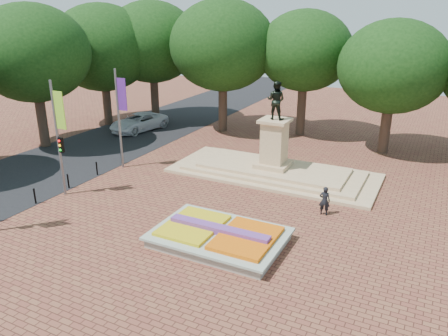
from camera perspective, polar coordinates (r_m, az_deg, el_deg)
name	(u,v)px	position (r m, az deg, el deg)	size (l,w,h in m)	color
ground	(220,222)	(23.58, -0.57, -7.05)	(90.00, 90.00, 0.00)	brown
asphalt_street	(78,155)	(35.81, -18.50, 1.57)	(9.00, 90.00, 0.02)	black
flower_bed	(219,236)	(21.42, -0.60, -8.90)	(6.30, 4.30, 0.91)	gray
monument	(273,162)	(29.99, 6.47, 0.75)	(14.00, 6.00, 6.40)	tan
tree_row_back	(347,62)	(37.56, 15.83, 13.13)	(44.80, 8.80, 10.43)	#3B2820
tree_row_street	(21,69)	(37.58, -24.94, 11.62)	(8.40, 25.40, 9.98)	#3B2820
banner_poles	(55,135)	(27.15, -21.24, 4.03)	(0.88, 11.17, 7.00)	slate
bollard_row	(52,188)	(28.51, -21.54, -2.41)	(0.12, 13.12, 0.98)	black
van	(139,122)	(41.66, -11.07, 5.91)	(2.66, 5.77, 1.60)	silver
pedestrian	(325,201)	(24.67, 13.00, -4.19)	(0.61, 0.40, 1.66)	black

